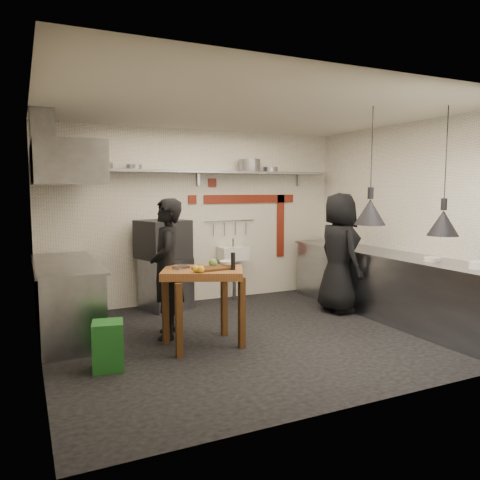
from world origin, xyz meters
name	(u,v)px	position (x,y,z in m)	size (l,w,h in m)	color
floor	(256,335)	(0.00, 0.00, 0.00)	(5.00, 5.00, 0.00)	black
ceiling	(257,109)	(0.00, 0.00, 2.80)	(5.00, 5.00, 0.00)	beige
wall_back	(198,216)	(0.00, 2.10, 1.40)	(5.00, 0.04, 2.80)	white
wall_front	(371,243)	(0.00, -2.10, 1.40)	(5.00, 0.04, 2.80)	white
wall_left	(36,233)	(-2.50, 0.00, 1.40)	(0.04, 4.20, 2.80)	white
wall_right	(408,220)	(2.50, 0.00, 1.40)	(0.04, 4.20, 2.80)	white
red_band_horiz	(250,199)	(0.95, 2.08, 1.68)	(1.70, 0.02, 0.14)	maroon
red_band_vert	(280,226)	(1.55, 2.08, 1.20)	(0.14, 0.02, 1.10)	maroon
red_tile_a	(212,183)	(0.25, 2.08, 1.95)	(0.14, 0.02, 0.14)	maroon
red_tile_b	(192,199)	(-0.10, 2.08, 1.68)	(0.14, 0.02, 0.14)	maroon
back_shelf	(201,172)	(0.00, 1.92, 2.12)	(4.60, 0.34, 0.04)	slate
shelf_bracket_left	(75,177)	(-1.90, 2.07, 2.02)	(0.04, 0.06, 0.24)	slate
shelf_bracket_mid	(198,178)	(0.00, 2.07, 2.02)	(0.04, 0.06, 0.24)	slate
shelf_bracket_right	(298,179)	(1.90, 2.07, 2.02)	(0.04, 0.06, 0.24)	slate
pan_far_left	(103,166)	(-1.52, 1.92, 2.19)	(0.29, 0.29, 0.09)	slate
pan_mid_left	(134,167)	(-1.06, 1.92, 2.18)	(0.23, 0.23, 0.07)	slate
stock_pot	(250,165)	(0.86, 1.92, 2.24)	(0.36, 0.36, 0.20)	slate
pan_right	(270,169)	(1.25, 1.92, 2.18)	(0.25, 0.25, 0.08)	slate
oven_stand	(166,283)	(-0.64, 1.81, 0.40)	(0.65, 0.59, 0.80)	slate
combi_oven	(163,239)	(-0.70, 1.74, 1.09)	(0.67, 0.63, 0.58)	black
oven_door	(169,241)	(-0.67, 1.52, 1.09)	(0.51, 0.03, 0.46)	maroon
oven_glass	(168,241)	(-0.70, 1.44, 1.09)	(0.33, 0.01, 0.34)	black
hand_sink	(233,253)	(0.55, 1.92, 0.78)	(0.46, 0.34, 0.22)	silver
sink_tap	(233,243)	(0.55, 1.92, 0.96)	(0.03, 0.03, 0.14)	slate
sink_drain	(234,280)	(0.55, 1.88, 0.34)	(0.06, 0.06, 0.66)	slate
utensil_rail	(230,221)	(0.55, 2.06, 1.32)	(0.02, 0.02, 0.90)	slate
counter_right	(388,286)	(2.15, 0.00, 0.45)	(0.70, 3.80, 0.90)	slate
counter_right_top	(389,254)	(2.15, 0.00, 0.92)	(0.76, 3.90, 0.03)	slate
plate_stack	(479,265)	(2.12, -1.49, 0.97)	(0.22, 0.22, 0.09)	silver
small_bowl_right	(433,259)	(2.10, -0.83, 0.96)	(0.22, 0.22, 0.05)	silver
counter_left	(67,300)	(-2.15, 1.05, 0.45)	(0.70, 1.90, 0.90)	slate
counter_left_top	(65,264)	(-2.15, 1.05, 0.92)	(0.76, 2.00, 0.03)	slate
extractor_hood	(66,164)	(-2.10, 1.05, 2.15)	(0.78, 1.60, 0.50)	slate
hood_duct	(42,130)	(-2.35, 1.05, 2.55)	(0.28, 0.28, 0.50)	slate
green_bin	(108,346)	(-1.88, -0.36, 0.25)	(0.31, 0.31, 0.50)	#1A5D1E
prep_table	(203,308)	(-0.74, -0.08, 0.46)	(0.92, 0.64, 0.92)	brown
cutting_board	(211,268)	(-0.67, -0.16, 0.93)	(0.38, 0.27, 0.03)	#482911
pepper_mill	(233,261)	(-0.44, -0.29, 1.02)	(0.05, 0.05, 0.20)	black
lemon_a	(196,269)	(-0.89, -0.27, 0.96)	(0.08, 0.08, 0.08)	gold
lemon_b	(201,269)	(-0.84, -0.30, 0.96)	(0.08, 0.08, 0.08)	gold
veg_ball	(213,263)	(-0.58, -0.01, 0.97)	(0.10, 0.10, 0.10)	#5E853B
steel_tray	(181,267)	(-0.96, 0.03, 0.94)	(0.18, 0.12, 0.03)	slate
bowl	(228,263)	(-0.39, -0.01, 0.95)	(0.20, 0.20, 0.06)	silver
heat_lamp_near	(371,166)	(1.12, -0.77, 2.11)	(0.37, 0.37, 1.38)	black
heat_lamp_far	(445,171)	(1.87, -1.18, 2.05)	(0.36, 0.36, 1.50)	black
chef_left	(167,268)	(-1.02, 0.43, 0.87)	(0.63, 0.41, 1.73)	black
chef_right	(339,253)	(1.67, 0.53, 0.90)	(0.88, 0.57, 1.79)	black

